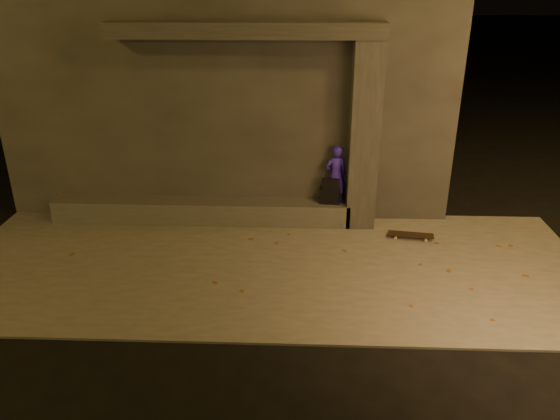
{
  "coord_description": "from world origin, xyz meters",
  "views": [
    {
      "loc": [
        0.51,
        -6.32,
        4.76
      ],
      "look_at": [
        0.18,
        2.0,
        1.08
      ],
      "focal_mm": 35.0,
      "sensor_mm": 36.0,
      "label": 1
    }
  ],
  "objects_px": {
    "skateboard": "(411,235)",
    "column": "(364,137)",
    "skateboarder": "(336,175)",
    "backpack": "(330,194)"
  },
  "relations": [
    {
      "from": "column",
      "to": "skateboarder",
      "type": "height_order",
      "value": "column"
    },
    {
      "from": "column",
      "to": "skateboard",
      "type": "bearing_deg",
      "value": -34.77
    },
    {
      "from": "skateboarder",
      "to": "backpack",
      "type": "relative_size",
      "value": 2.15
    },
    {
      "from": "column",
      "to": "skateboarder",
      "type": "bearing_deg",
      "value": 180.0
    },
    {
      "from": "column",
      "to": "skateboarder",
      "type": "xyz_separation_m",
      "value": [
        -0.5,
        0.0,
        -0.76
      ]
    },
    {
      "from": "skateboarder",
      "to": "backpack",
      "type": "distance_m",
      "value": 0.41
    },
    {
      "from": "backpack",
      "to": "skateboard",
      "type": "bearing_deg",
      "value": -16.58
    },
    {
      "from": "column",
      "to": "skateboard",
      "type": "relative_size",
      "value": 4.14
    },
    {
      "from": "skateboard",
      "to": "column",
      "type": "bearing_deg",
      "value": 153.39
    },
    {
      "from": "skateboarder",
      "to": "backpack",
      "type": "height_order",
      "value": "skateboarder"
    }
  ]
}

